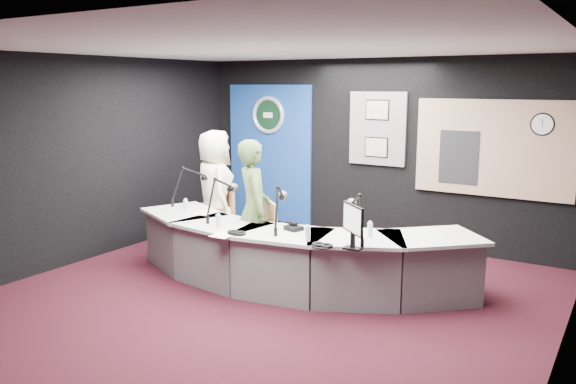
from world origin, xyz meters
The scene contains 33 objects.
ground centered at (0.00, 0.00, 0.00)m, with size 6.00×6.00×0.00m, color black.
ceiling centered at (0.00, 0.00, 2.80)m, with size 6.00×6.00×0.02m, color silver.
wall_back centered at (0.00, 3.00, 1.40)m, with size 6.00×0.02×2.80m, color black.
wall_front centered at (0.00, -3.00, 1.40)m, with size 6.00×0.02×2.80m, color black.
wall_left centered at (-3.00, 0.00, 1.40)m, with size 0.02×6.00×2.80m, color black.
wall_right centered at (3.00, 0.00, 1.40)m, with size 0.02×6.00×2.80m, color black.
broadcast_desk centered at (-0.05, 0.55, 0.38)m, with size 4.50×1.90×0.75m, color silver, non-canonical shape.
backdrop_panel centered at (-1.90, 2.97, 1.25)m, with size 1.60×0.05×2.30m, color navy.
agency_seal centered at (-1.90, 2.93, 1.90)m, with size 0.63×0.63×0.07m, color silver.
seal_center centered at (-1.90, 2.94, 1.90)m, with size 0.48×0.48×0.01m, color black.
pinboard centered at (0.05, 2.97, 1.75)m, with size 0.90×0.04×1.10m, color slate.
framed_photo_upper centered at (0.05, 2.94, 2.03)m, with size 0.34×0.02×0.27m, color #9B9470.
framed_photo_lower centered at (0.05, 2.94, 1.47)m, with size 0.34×0.02×0.27m, color #9B9470.
booth_window_frame centered at (1.75, 2.97, 1.55)m, with size 2.12×0.06×1.32m, color tan.
booth_glow centered at (1.75, 2.96, 1.55)m, with size 2.00×0.02×1.20m, color #D1B884.
equipment_rack centered at (1.30, 2.94, 1.40)m, with size 0.55×0.02×0.75m, color black.
wall_clock centered at (2.35, 2.94, 1.90)m, with size 0.28×0.28×0.01m, color white.
armchair_left centered at (-1.81, 1.37, 0.50)m, with size 0.56×0.56×0.99m, color #A5754B, non-canonical shape.
armchair_right centered at (-0.58, 0.61, 0.46)m, with size 0.51×0.51×0.91m, color #A5754B, non-canonical shape.
draped_jacket centered at (-1.99, 1.56, 0.62)m, with size 0.50×0.10×0.70m, color slate.
person_man centered at (-1.81, 1.37, 0.88)m, with size 0.86×0.56×1.76m, color #FFF5CB.
person_woman centered at (-0.58, 0.61, 0.87)m, with size 0.64×0.42×1.75m, color #536836.
computer_monitor centered at (1.05, 0.03, 1.07)m, with size 0.48×0.03×0.33m, color black.
desk_phone centered at (0.13, 0.39, 0.78)m, with size 0.19×0.15×0.05m, color black.
headphones_near centered at (0.74, -0.05, 0.77)m, with size 0.24×0.24×0.04m, color black.
headphones_far centered at (-0.32, -0.11, 0.77)m, with size 0.19×0.19×0.03m, color black.
paper_stack centered at (-1.33, 0.57, 0.75)m, with size 0.22×0.32×0.00m, color white.
notepad centered at (-0.42, -0.20, 0.75)m, with size 0.22×0.31×0.00m, color white.
boom_mic_a centered at (-1.87, 0.92, 1.05)m, with size 0.29×0.72×0.60m, color black, non-canonical shape.
boom_mic_b centered at (-0.95, 0.42, 1.05)m, with size 0.18×0.74×0.60m, color black, non-canonical shape.
boom_mic_c centered at (-0.03, 0.33, 1.05)m, with size 0.38×0.68×0.60m, color black, non-canonical shape.
boom_mic_d centered at (0.93, 0.37, 1.05)m, with size 0.49×0.62×0.60m, color black, non-canonical shape.
water_bottles centered at (-0.29, 0.29, 0.84)m, with size 2.65×0.61×0.18m, color silver, non-canonical shape.
Camera 1 is at (3.47, -5.17, 2.42)m, focal length 36.00 mm.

